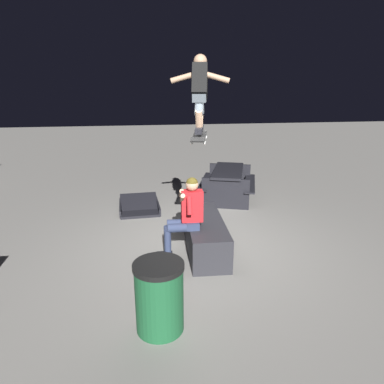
# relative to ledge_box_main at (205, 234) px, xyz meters

# --- Properties ---
(ground_plane) EXTENTS (40.00, 40.00, 0.00)m
(ground_plane) POSITION_rel_ledge_box_main_xyz_m (0.06, 0.08, -0.27)
(ground_plane) COLOR gray
(ledge_box_main) EXTENTS (1.84, 0.71, 0.55)m
(ledge_box_main) POSITION_rel_ledge_box_main_xyz_m (0.00, 0.00, 0.00)
(ledge_box_main) COLOR #28282D
(ledge_box_main) RESTS_ON ground
(person_sitting_on_ledge) EXTENTS (0.59, 0.76, 1.38)m
(person_sitting_on_ledge) POSITION_rel_ledge_box_main_xyz_m (-0.29, 0.38, 0.51)
(person_sitting_on_ledge) COLOR #2D3856
(person_sitting_on_ledge) RESTS_ON ground
(skateboard) EXTENTS (1.04, 0.43, 0.13)m
(skateboard) POSITION_rel_ledge_box_main_xyz_m (-0.18, 0.14, 1.72)
(skateboard) COLOR black
(skater_airborne) EXTENTS (0.64, 0.88, 1.12)m
(skater_airborne) POSITION_rel_ledge_box_main_xyz_m (-0.12, 0.13, 2.41)
(skater_airborne) COLOR black
(kicker_ramp) EXTENTS (1.12, 0.94, 0.34)m
(kicker_ramp) POSITION_rel_ledge_box_main_xyz_m (2.16, 1.12, -0.22)
(kicker_ramp) COLOR black
(kicker_ramp) RESTS_ON ground
(picnic_table_back) EXTENTS (2.04, 1.81, 0.75)m
(picnic_table_back) POSITION_rel_ledge_box_main_xyz_m (2.70, -1.10, 0.22)
(picnic_table_back) COLOR black
(picnic_table_back) RESTS_ON ground
(trash_bin) EXTENTS (0.58, 0.58, 0.85)m
(trash_bin) POSITION_rel_ledge_box_main_xyz_m (-1.94, 0.91, 0.15)
(trash_bin) COLOR #19512D
(trash_bin) RESTS_ON ground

